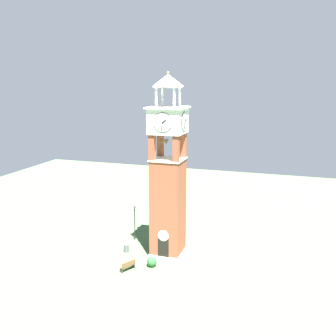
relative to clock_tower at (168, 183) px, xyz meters
The scene contains 7 objects.
ground 7.53m from the clock_tower, 87.84° to the left, with size 80.00×80.00×0.00m, color #476B3D.
clock_tower is the anchor object (origin of this frame).
park_bench 8.77m from the clock_tower, 117.57° to the right, with size 1.12×1.63×0.95m.
lamp_post 7.09m from the clock_tower, 152.89° to the left, with size 0.36×0.36×3.99m.
trash_bin 8.35m from the clock_tower, 168.26° to the right, with size 0.52×0.52×0.80m, color #4C4C51.
shrub_near_entry 7.73m from the clock_tower, 100.43° to the right, with size 0.93×0.93×1.01m, color #28562D.
shrub_left_of_tower 8.02m from the clock_tower, 121.17° to the left, with size 0.90×0.90×0.61m, color #28562D.
Camera 1 is at (11.87, -36.04, 17.34)m, focal length 42.53 mm.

